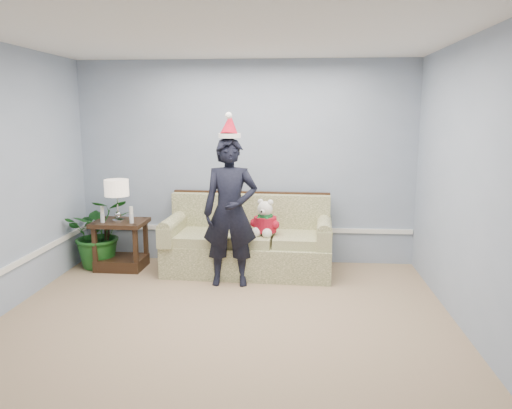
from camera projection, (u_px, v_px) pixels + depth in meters
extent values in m
cube|color=tan|center=(218.00, 342.00, 4.46)|extent=(4.50, 5.00, 0.02)
cube|color=white|center=(213.00, 23.00, 3.97)|extent=(4.50, 5.00, 0.02)
cube|color=#93A2BB|center=(246.00, 163.00, 6.68)|extent=(4.50, 0.02, 2.70)
cube|color=#93A2BB|center=(101.00, 300.00, 1.76)|extent=(4.50, 0.02, 2.70)
cube|color=#93A2BB|center=(491.00, 195.00, 4.04)|extent=(0.02, 5.00, 2.70)
cube|color=white|center=(246.00, 229.00, 6.82)|extent=(4.48, 0.03, 0.06)
cube|color=#4D582A|center=(248.00, 257.00, 6.38)|extent=(2.13, 0.99, 0.40)
cube|color=#4D582A|center=(197.00, 237.00, 6.34)|extent=(0.65, 0.74, 0.12)
cube|color=#4D582A|center=(248.00, 238.00, 6.28)|extent=(0.65, 0.74, 0.12)
cube|color=#4D582A|center=(299.00, 239.00, 6.23)|extent=(0.65, 0.74, 0.12)
cube|color=#4D582A|center=(251.00, 215.00, 6.63)|extent=(2.10, 0.29, 0.56)
cube|color=#311C0F|center=(251.00, 193.00, 6.64)|extent=(2.09, 0.15, 0.05)
cube|color=#4D582A|center=(174.00, 231.00, 6.40)|extent=(0.22, 0.90, 0.24)
cube|color=#4D582A|center=(324.00, 234.00, 6.25)|extent=(0.22, 0.90, 0.24)
cube|color=#361F13|center=(120.00, 223.00, 6.45)|extent=(0.67, 0.57, 0.05)
cube|color=#361F13|center=(122.00, 263.00, 6.55)|extent=(0.61, 0.50, 0.15)
cube|color=#361F13|center=(95.00, 248.00, 6.32)|extent=(0.05, 0.05, 0.64)
cube|color=#361F13|center=(136.00, 249.00, 6.27)|extent=(0.05, 0.05, 0.64)
cube|color=#361F13|center=(107.00, 240.00, 6.73)|extent=(0.05, 0.05, 0.64)
cube|color=#361F13|center=(146.00, 241.00, 6.69)|extent=(0.05, 0.05, 0.64)
cylinder|color=silver|center=(118.00, 220.00, 6.40)|extent=(0.14, 0.14, 0.03)
sphere|color=silver|center=(118.00, 214.00, 6.38)|extent=(0.09, 0.09, 0.09)
cylinder|color=silver|center=(117.00, 204.00, 6.36)|extent=(0.02, 0.02, 0.31)
cylinder|color=beige|center=(117.00, 188.00, 6.32)|extent=(0.31, 0.31, 0.21)
cylinder|color=silver|center=(103.00, 218.00, 6.34)|extent=(0.05, 0.05, 0.11)
cylinder|color=white|center=(102.00, 210.00, 6.32)|extent=(0.05, 0.05, 0.10)
cylinder|color=silver|center=(131.00, 219.00, 6.31)|extent=(0.05, 0.05, 0.11)
cylinder|color=white|center=(131.00, 210.00, 6.29)|extent=(0.05, 0.05, 0.10)
imported|color=#19531A|center=(100.00, 232.00, 6.55)|extent=(1.05, 0.99, 0.93)
imported|color=black|center=(230.00, 212.00, 5.80)|extent=(0.66, 0.46, 1.74)
cylinder|color=white|center=(230.00, 136.00, 5.64)|extent=(0.28, 0.28, 0.05)
cone|color=red|center=(230.00, 124.00, 5.64)|extent=(0.24, 0.29, 0.29)
sphere|color=white|center=(229.00, 116.00, 5.54)|extent=(0.08, 0.08, 0.08)
sphere|color=white|center=(265.00, 224.00, 6.18)|extent=(0.26, 0.26, 0.26)
cylinder|color=red|center=(265.00, 224.00, 6.18)|extent=(0.36, 0.36, 0.19)
cylinder|color=#166C2F|center=(265.00, 216.00, 6.16)|extent=(0.24, 0.24, 0.03)
sphere|color=white|center=(259.00, 233.00, 6.08)|extent=(0.12, 0.12, 0.12)
sphere|color=white|center=(271.00, 233.00, 6.07)|extent=(0.12, 0.12, 0.12)
sphere|color=white|center=(265.00, 209.00, 6.14)|extent=(0.19, 0.19, 0.19)
sphere|color=black|center=(265.00, 212.00, 6.03)|extent=(0.03, 0.03, 0.03)
sphere|color=white|center=(260.00, 202.00, 6.14)|extent=(0.07, 0.07, 0.07)
sphere|color=white|center=(271.00, 202.00, 6.13)|extent=(0.07, 0.07, 0.07)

